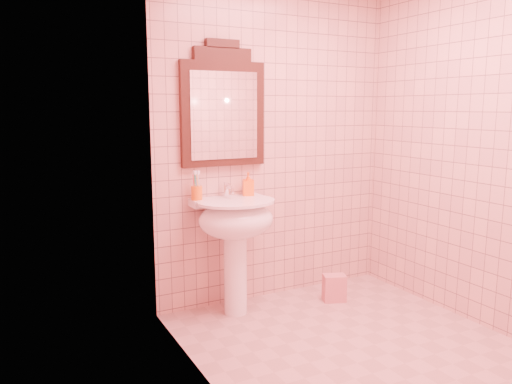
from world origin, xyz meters
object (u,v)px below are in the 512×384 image
pedestal_sink (236,227)px  towel (334,288)px  toothbrush_cup (197,193)px  soap_dispenser (248,184)px  mirror (223,108)px

pedestal_sink → towel: bearing=-9.9°
toothbrush_cup → soap_dispenser: 0.41m
pedestal_sink → soap_dispenser: soap_dispenser is taller
soap_dispenser → toothbrush_cup: bearing=-161.4°
pedestal_sink → toothbrush_cup: 0.38m
soap_dispenser → towel: soap_dispenser is taller
towel → mirror: bearing=156.9°
pedestal_sink → mirror: (0.00, 0.20, 0.86)m
mirror → towel: bearing=-23.1°
towel → toothbrush_cup: bearing=164.5°
soap_dispenser → towel: bearing=-2.8°
mirror → soap_dispenser: 0.59m
toothbrush_cup → soap_dispenser: bearing=-2.0°
mirror → toothbrush_cup: mirror is taller
toothbrush_cup → towel: size_ratio=0.88×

